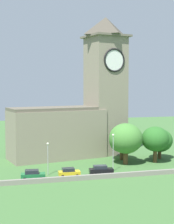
# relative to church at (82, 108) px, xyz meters

# --- Properties ---
(ground_plane) EXTENTS (200.00, 200.00, 0.00)m
(ground_plane) POSITION_rel_church_xyz_m (-1.35, -4.27, -11.90)
(ground_plane) COLOR #3D6633
(church) EXTENTS (30.89, 15.24, 34.59)m
(church) POSITION_rel_church_xyz_m (0.00, 0.00, 0.00)
(church) COLOR gray
(church) RESTS_ON ground
(quay_barrier) EXTENTS (57.13, 0.70, 0.90)m
(quay_barrier) POSITION_rel_church_xyz_m (-1.35, -22.64, -11.45)
(quay_barrier) COLOR gray
(quay_barrier) RESTS_ON ground
(car_green) EXTENTS (4.66, 2.70, 1.83)m
(car_green) POSITION_rel_church_xyz_m (-14.55, -19.94, -10.97)
(car_green) COLOR #1E6B38
(car_green) RESTS_ON ground
(car_yellow) EXTENTS (4.19, 2.22, 1.72)m
(car_yellow) POSITION_rel_church_xyz_m (-7.61, -19.68, -11.03)
(car_yellow) COLOR gold
(car_yellow) RESTS_ON ground
(car_black) EXTENTS (4.90, 2.47, 1.77)m
(car_black) POSITION_rel_church_xyz_m (-1.10, -19.35, -11.00)
(car_black) COLOR black
(car_black) RESTS_ON ground
(streetlamp_west_mid) EXTENTS (0.44, 0.44, 6.39)m
(streetlamp_west_mid) POSITION_rel_church_xyz_m (-11.28, -17.27, -7.58)
(streetlamp_west_mid) COLOR #9EA0A5
(streetlamp_west_mid) RESTS_ON ground
(streetlamp_central) EXTENTS (0.44, 0.44, 7.69)m
(streetlamp_central) POSITION_rel_church_xyz_m (1.97, -17.79, -6.83)
(streetlamp_central) COLOR #9EA0A5
(streetlamp_central) RESTS_ON ground
(tree_by_tower) EXTENTS (6.27, 6.27, 8.21)m
(tree_by_tower) POSITION_rel_church_xyz_m (14.01, -12.16, -6.55)
(tree_by_tower) COLOR brown
(tree_by_tower) RESTS_ON ground
(tree_riverside_east) EXTENTS (6.12, 6.12, 7.14)m
(tree_riverside_east) POSITION_rel_church_xyz_m (16.98, -8.42, -7.54)
(tree_riverside_east) COLOR brown
(tree_riverside_east) RESTS_ON ground
(tree_churchyard) EXTENTS (5.91, 5.91, 7.07)m
(tree_churchyard) POSITION_rel_church_xyz_m (7.78, -7.29, -7.51)
(tree_churchyard) COLOR brown
(tree_churchyard) RESTS_ON ground
(tree_riverside_west) EXTENTS (7.46, 7.46, 9.15)m
(tree_riverside_west) POSITION_rel_church_xyz_m (6.86, -12.20, -6.14)
(tree_riverside_west) COLOR brown
(tree_riverside_west) RESTS_ON ground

